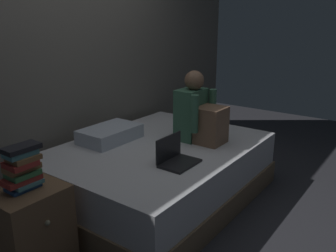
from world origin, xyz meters
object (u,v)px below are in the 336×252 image
person_sitting (199,115)px  book_stack (22,168)px  nightstand (29,229)px  bed (159,172)px  pillow (110,134)px  laptop (175,157)px

person_sitting → book_stack: bearing=170.0°
person_sitting → nightstand: bearing=169.7°
bed → pillow: pillow is taller
book_stack → laptop: bearing=-22.5°
book_stack → person_sitting: bearing=-10.0°
laptop → book_stack: (-1.04, 0.43, 0.16)m
laptop → bed: bearing=54.9°
nightstand → laptop: 1.17m
bed → nightstand: 1.30m
bed → book_stack: bearing=177.0°
bed → book_stack: (-1.30, 0.07, 0.48)m
pillow → book_stack: 1.20m
person_sitting → book_stack: size_ratio=2.27×
bed → person_sitting: 0.65m
bed → nightstand: (-1.30, 0.08, 0.04)m
nightstand → book_stack: 0.44m
nightstand → bed: bearing=-3.5°
nightstand → laptop: laptop is taller
bed → laptop: 0.55m
nightstand → person_sitting: bearing=-10.3°
nightstand → person_sitting: size_ratio=0.91×
pillow → book_stack: bearing=-161.3°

